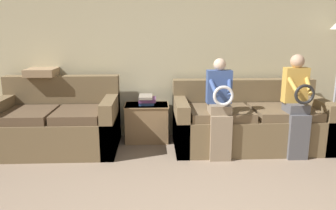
{
  "coord_description": "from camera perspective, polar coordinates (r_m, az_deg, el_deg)",
  "views": [
    {
      "loc": [
        -0.45,
        -1.63,
        1.56
      ],
      "look_at": [
        -0.29,
        1.86,
        0.75
      ],
      "focal_mm": 35.0,
      "sensor_mm": 36.0,
      "label": 1
    }
  ],
  "objects": [
    {
      "name": "wall_back",
      "position": [
        4.79,
        2.82,
        9.61
      ],
      "size": [
        6.88,
        0.06,
        2.55
      ],
      "color": "beige",
      "rests_on": "ground_plane"
    },
    {
      "name": "couch_main",
      "position": [
        4.58,
        13.77,
        -3.04
      ],
      "size": [
        2.01,
        0.93,
        0.87
      ],
      "color": "brown",
      "rests_on": "ground_plane"
    },
    {
      "name": "couch_side",
      "position": [
        4.56,
        -18.59,
        -3.22
      ],
      "size": [
        1.55,
        0.93,
        0.94
      ],
      "color": "brown",
      "rests_on": "ground_plane"
    },
    {
      "name": "child_left_seated",
      "position": [
        4.02,
        9.02,
        0.02
      ],
      "size": [
        0.31,
        0.36,
        1.22
      ],
      "color": "gray",
      "rests_on": "ground_plane"
    },
    {
      "name": "child_right_seated",
      "position": [
        4.31,
        21.54,
        0.57
      ],
      "size": [
        0.29,
        0.37,
        1.27
      ],
      "color": "#56565B",
      "rests_on": "ground_plane"
    },
    {
      "name": "side_shelf",
      "position": [
        4.68,
        -3.72,
        -2.98
      ],
      "size": [
        0.62,
        0.42,
        0.53
      ],
      "color": "#9E7A51",
      "rests_on": "ground_plane"
    },
    {
      "name": "book_stack",
      "position": [
        4.6,
        -3.74,
        0.91
      ],
      "size": [
        0.24,
        0.3,
        0.13
      ],
      "color": "#33569E",
      "rests_on": "side_shelf"
    },
    {
      "name": "throw_pillow",
      "position": [
        4.82,
        -21.13,
        5.36
      ],
      "size": [
        0.39,
        0.39,
        0.1
      ],
      "color": "#A38460",
      "rests_on": "couch_side"
    }
  ]
}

